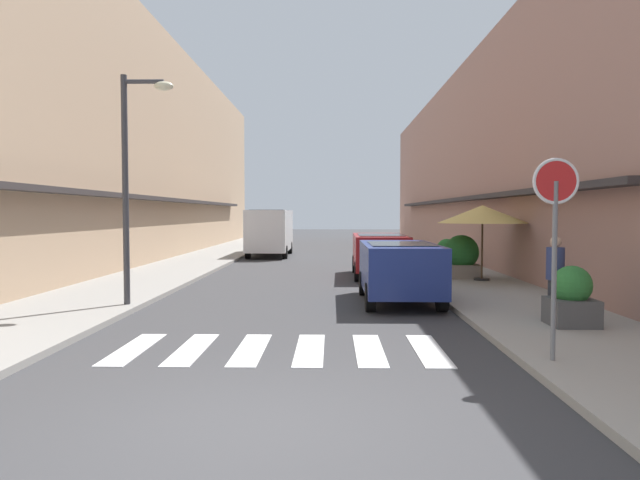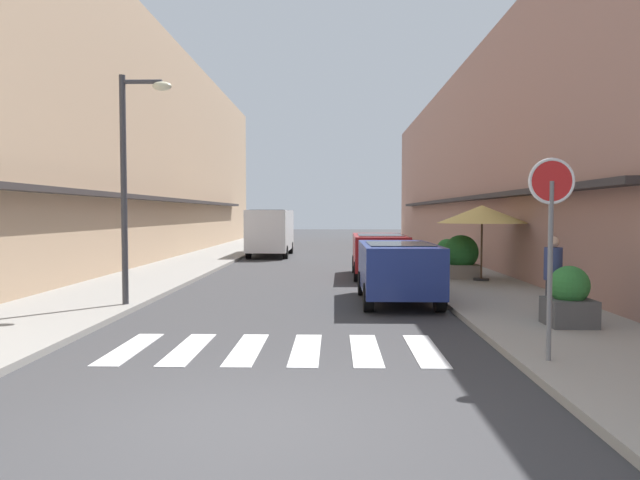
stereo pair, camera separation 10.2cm
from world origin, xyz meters
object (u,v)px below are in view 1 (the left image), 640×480
at_px(planter_midblock, 461,257).
at_px(planter_far, 447,253).
at_px(street_lamp, 134,164).
at_px(parked_car_near, 399,265).
at_px(cafe_umbrella, 482,214).
at_px(delivery_van, 270,229).
at_px(planter_corner, 572,298).
at_px(round_street_sign, 555,206).
at_px(parked_car_mid, 380,250).
at_px(pedestrian_walking_near, 555,276).

bearing_deg(planter_midblock, planter_far, 84.70).
bearing_deg(street_lamp, planter_midblock, 33.02).
relative_size(parked_car_near, planter_midblock, 2.85).
relative_size(street_lamp, cafe_umbrella, 1.89).
bearing_deg(delivery_van, planter_corner, -67.92).
relative_size(round_street_sign, planter_corner, 2.56).
distance_m(round_street_sign, planter_corner, 3.30).
bearing_deg(round_street_sign, parked_car_mid, 97.20).
xyz_separation_m(parked_car_near, parked_car_mid, (0.00, 5.72, 0.00)).
relative_size(round_street_sign, street_lamp, 0.55).
distance_m(delivery_van, pedestrian_walking_near, 19.63).
distance_m(delivery_van, planter_midblock, 13.02).
xyz_separation_m(street_lamp, planter_corner, (8.90, -2.31, -2.66)).
bearing_deg(planter_far, parked_car_near, -108.28).
bearing_deg(pedestrian_walking_near, parked_car_near, -93.32).
bearing_deg(pedestrian_walking_near, cafe_umbrella, -139.40).
xyz_separation_m(parked_car_near, planter_midblock, (2.53, 4.56, -0.14)).
xyz_separation_m(round_street_sign, planter_corner, (1.30, 2.53, -1.66)).
distance_m(round_street_sign, street_lamp, 9.06).
bearing_deg(planter_midblock, parked_car_mid, 155.35).
bearing_deg(street_lamp, planter_far, 47.65).
bearing_deg(street_lamp, round_street_sign, -32.49).
xyz_separation_m(delivery_van, cafe_umbrella, (7.80, -11.50, 0.75)).
distance_m(street_lamp, planter_midblock, 10.63).
bearing_deg(round_street_sign, pedestrian_walking_near, 68.55).
bearing_deg(parked_car_mid, planter_far, 47.05).
height_order(parked_car_mid, planter_far, parked_car_mid).
bearing_deg(pedestrian_walking_near, round_street_sign, 21.93).
distance_m(parked_car_mid, round_street_sign, 11.80).
distance_m(street_lamp, cafe_umbrella, 10.40).
distance_m(parked_car_near, parked_car_mid, 5.72).
distance_m(parked_car_mid, planter_far, 4.31).
bearing_deg(planter_midblock, cafe_umbrella, -58.34).
height_order(delivery_van, planter_far, delivery_van).
height_order(street_lamp, cafe_umbrella, street_lamp).
bearing_deg(parked_car_near, street_lamp, -170.15).
xyz_separation_m(parked_car_mid, street_lamp, (-6.13, -6.79, 2.37)).
height_order(round_street_sign, planter_midblock, round_street_sign).
height_order(parked_car_mid, cafe_umbrella, cafe_umbrella).
relative_size(parked_car_near, parked_car_mid, 0.94).
distance_m(parked_car_near, round_street_sign, 6.24).
bearing_deg(parked_car_mid, round_street_sign, -82.80).
xyz_separation_m(parked_car_mid, pedestrian_walking_near, (2.67, -8.56, 0.05)).
xyz_separation_m(delivery_van, pedestrian_walking_near, (7.48, -18.14, -0.43)).
distance_m(parked_car_near, planter_corner, 4.38).
bearing_deg(parked_car_near, delivery_van, 107.42).
bearing_deg(planter_corner, delivery_van, 112.08).
height_order(planter_corner, planter_far, planter_corner).
relative_size(round_street_sign, planter_midblock, 2.07).
height_order(street_lamp, planter_corner, street_lamp).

